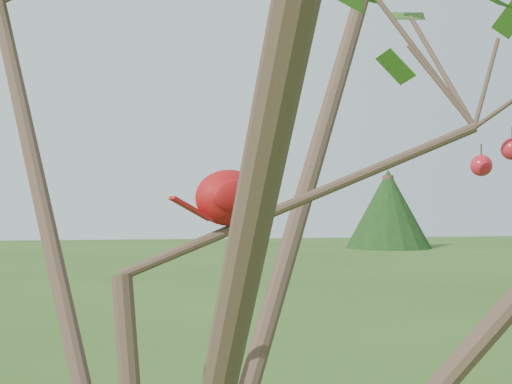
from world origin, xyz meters
TOP-DOWN VIEW (x-y plane):
  - crabapple_tree at (0.03, -0.02)m, footprint 2.35×2.05m
  - cardinal at (0.13, 0.09)m, footprint 0.19×0.12m
  - distant_trees at (-0.17, 24.69)m, footprint 43.13×15.21m

SIDE VIEW (x-z plane):
  - distant_trees at x=-0.17m, z-range -0.24..3.39m
  - cardinal at x=0.13m, z-range 2.01..2.15m
  - crabapple_tree at x=0.03m, z-range 0.65..3.60m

